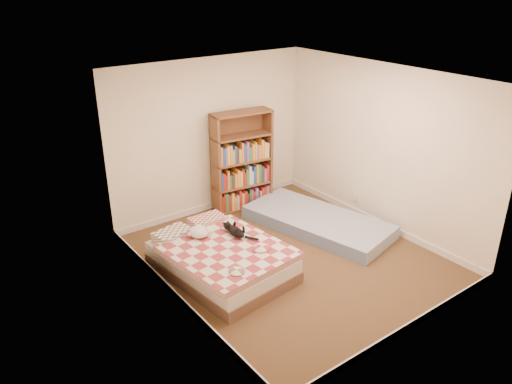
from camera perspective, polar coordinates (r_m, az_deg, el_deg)
room at (r=6.53m, az=4.08°, el=1.64°), size 3.51×4.01×2.51m
bed at (r=6.63m, az=-4.11°, el=-7.52°), size 1.46×1.91×0.48m
bookshelf at (r=8.28m, az=-1.70°, el=2.10°), size 1.03×0.46×1.65m
floor_mattress at (r=7.82m, az=7.05°, el=-3.41°), size 1.50×2.43×0.20m
black_cat at (r=6.70m, az=-2.46°, el=-4.43°), size 0.19×0.58×0.13m
white_dog at (r=6.68m, az=-6.42°, el=-4.53°), size 0.30×0.32×0.14m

